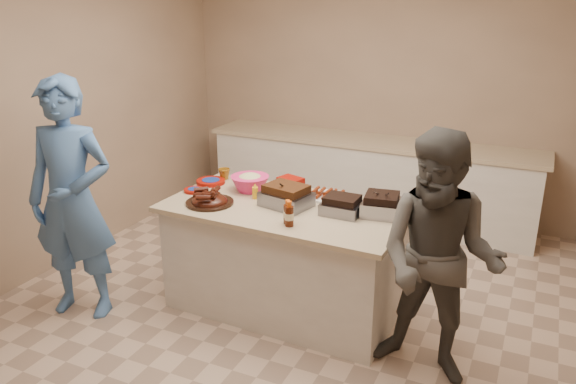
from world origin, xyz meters
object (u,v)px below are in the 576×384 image
at_px(rib_platter, 210,204).
at_px(bbq_bottle_a, 288,223).
at_px(guest_blue, 87,309).
at_px(guest_gray, 428,372).
at_px(mustard_bottle, 255,199).
at_px(bbq_bottle_b, 289,226).
at_px(island, 285,306).
at_px(plastic_cup, 225,179).
at_px(roasting_pan, 381,215).
at_px(coleslaw_bowl, 250,191).

height_order(rib_platter, bbq_bottle_a, bbq_bottle_a).
bearing_deg(guest_blue, guest_gray, -7.07).
xyz_separation_m(mustard_bottle, guest_blue, (-1.14, -0.76, -0.86)).
relative_size(bbq_bottle_a, bbq_bottle_b, 0.96).
relative_size(island, mustard_bottle, 14.59).
bearing_deg(island, bbq_bottle_b, -58.51).
bearing_deg(guest_blue, plastic_cup, 43.57).
relative_size(rib_platter, bbq_bottle_a, 2.12).
bearing_deg(plastic_cup, island, -26.51).
distance_m(bbq_bottle_a, mustard_bottle, 0.56).
relative_size(island, bbq_bottle_a, 10.52).
bearing_deg(bbq_bottle_a, bbq_bottle_b, -51.50).
bearing_deg(roasting_pan, guest_gray, -52.23).
relative_size(rib_platter, mustard_bottle, 2.94).
bearing_deg(bbq_bottle_a, mustard_bottle, 141.79).
height_order(rib_platter, guest_blue, rib_platter).
distance_m(island, roasting_pan, 1.12).
distance_m(island, coleslaw_bowl, 0.98).
bearing_deg(island, guest_gray, -14.13).
bearing_deg(roasting_pan, rib_platter, -173.59).
height_order(coleslaw_bowl, bbq_bottle_a, coleslaw_bowl).
bearing_deg(island, bbq_bottle_a, -59.80).
bearing_deg(bbq_bottle_a, island, 118.13).
distance_m(bbq_bottle_a, guest_gray, 1.37).
distance_m(roasting_pan, guest_gray, 1.12).
height_order(island, roasting_pan, roasting_pan).
distance_m(rib_platter, guest_gray, 1.97).
bearing_deg(bbq_bottle_b, plastic_cup, 143.23).
height_order(rib_platter, guest_gray, rib_platter).
bearing_deg(bbq_bottle_b, guest_blue, -166.98).
bearing_deg(guest_gray, coleslaw_bowl, 166.22).
height_order(coleslaw_bowl, bbq_bottle_b, coleslaw_bowl).
height_order(bbq_bottle_b, mustard_bottle, bbq_bottle_b).
bearing_deg(plastic_cup, guest_gray, -20.34).
height_order(coleslaw_bowl, mustard_bottle, coleslaw_bowl).
bearing_deg(bbq_bottle_b, roasting_pan, 41.95).
relative_size(coleslaw_bowl, mustard_bottle, 2.50).
height_order(island, guest_blue, island).
height_order(bbq_bottle_a, plastic_cup, bbq_bottle_a).
xyz_separation_m(mustard_bottle, plastic_cup, (-0.47, 0.32, 0.00)).
bearing_deg(bbq_bottle_a, rib_platter, 171.77).
height_order(bbq_bottle_b, plastic_cup, bbq_bottle_b).
bearing_deg(bbq_bottle_b, guest_gray, -1.50).
relative_size(mustard_bottle, plastic_cup, 1.23).
bearing_deg(coleslaw_bowl, rib_platter, -109.44).
distance_m(roasting_pan, mustard_bottle, 0.99).
bearing_deg(island, rib_platter, -159.10).
xyz_separation_m(roasting_pan, guest_blue, (-2.13, -0.84, -0.86)).
distance_m(coleslaw_bowl, bbq_bottle_a, 0.75).
relative_size(roasting_pan, mustard_bottle, 2.18).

